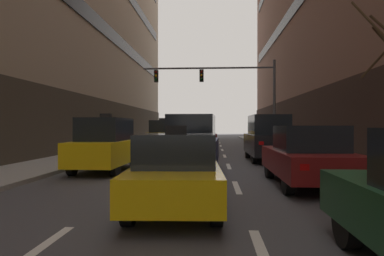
{
  "coord_description": "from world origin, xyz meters",
  "views": [
    {
      "loc": [
        0.88,
        -12.69,
        1.72
      ],
      "look_at": [
        -0.75,
        14.0,
        1.56
      ],
      "focal_mm": 32.22,
      "sensor_mm": 36.0,
      "label": 1
    }
  ],
  "objects_px": {
    "taxi_driving_5": "(177,172)",
    "pedestrian_0": "(274,133)",
    "traffic_signal_0": "(227,86)",
    "car_parked_1": "(307,156)",
    "taxi_driving_3": "(204,132)",
    "car_parked_2": "(268,138)",
    "taxi_driving_6": "(175,132)",
    "car_driving_0": "(192,144)",
    "taxi_driving_2": "(106,145)",
    "taxi_driving_1": "(162,135)",
    "car_driving_4": "(202,136)",
    "pedestrian_1": "(332,143)"
  },
  "relations": [
    {
      "from": "taxi_driving_6",
      "to": "car_parked_1",
      "type": "height_order",
      "value": "taxi_driving_6"
    },
    {
      "from": "taxi_driving_2",
      "to": "pedestrian_0",
      "type": "distance_m",
      "value": 19.54
    },
    {
      "from": "taxi_driving_5",
      "to": "car_parked_2",
      "type": "distance_m",
      "value": 10.58
    },
    {
      "from": "taxi_driving_6",
      "to": "traffic_signal_0",
      "type": "height_order",
      "value": "traffic_signal_0"
    },
    {
      "from": "taxi_driving_1",
      "to": "pedestrian_0",
      "type": "distance_m",
      "value": 9.98
    },
    {
      "from": "car_driving_0",
      "to": "car_driving_4",
      "type": "xyz_separation_m",
      "value": [
        -0.01,
        10.71,
        0.0
      ]
    },
    {
      "from": "taxi_driving_3",
      "to": "car_driving_4",
      "type": "xyz_separation_m",
      "value": [
        0.21,
        -12.62,
        0.03
      ]
    },
    {
      "from": "taxi_driving_1",
      "to": "car_parked_1",
      "type": "height_order",
      "value": "taxi_driving_1"
    },
    {
      "from": "taxi_driving_6",
      "to": "car_parked_2",
      "type": "distance_m",
      "value": 18.71
    },
    {
      "from": "pedestrian_1",
      "to": "taxi_driving_3",
      "type": "bearing_deg",
      "value": 105.99
    },
    {
      "from": "traffic_signal_0",
      "to": "car_parked_1",
      "type": "bearing_deg",
      "value": -82.57
    },
    {
      "from": "taxi_driving_6",
      "to": "traffic_signal_0",
      "type": "distance_m",
      "value": 12.42
    },
    {
      "from": "pedestrian_1",
      "to": "car_driving_0",
      "type": "bearing_deg",
      "value": -158.14
    },
    {
      "from": "taxi_driving_3",
      "to": "pedestrian_1",
      "type": "bearing_deg",
      "value": -74.01
    },
    {
      "from": "taxi_driving_2",
      "to": "car_driving_4",
      "type": "distance_m",
      "value": 11.05
    },
    {
      "from": "car_driving_4",
      "to": "pedestrian_1",
      "type": "relative_size",
      "value": 2.93
    },
    {
      "from": "car_driving_4",
      "to": "pedestrian_0",
      "type": "distance_m",
      "value": 8.95
    },
    {
      "from": "taxi_driving_3",
      "to": "car_parked_1",
      "type": "distance_m",
      "value": 26.2
    },
    {
      "from": "car_driving_0",
      "to": "car_parked_2",
      "type": "bearing_deg",
      "value": 51.86
    },
    {
      "from": "taxi_driving_2",
      "to": "taxi_driving_3",
      "type": "xyz_separation_m",
      "value": [
        3.1,
        23.16,
        0.02
      ]
    },
    {
      "from": "car_driving_0",
      "to": "pedestrian_0",
      "type": "distance_m",
      "value": 18.36
    },
    {
      "from": "taxi_driving_3",
      "to": "car_parked_2",
      "type": "bearing_deg",
      "value": -79.0
    },
    {
      "from": "taxi_driving_1",
      "to": "taxi_driving_3",
      "type": "height_order",
      "value": "taxi_driving_1"
    },
    {
      "from": "taxi_driving_6",
      "to": "car_driving_0",
      "type": "bearing_deg",
      "value": -81.9
    },
    {
      "from": "car_driving_0",
      "to": "taxi_driving_1",
      "type": "relative_size",
      "value": 1.0
    },
    {
      "from": "taxi_driving_1",
      "to": "traffic_signal_0",
      "type": "distance_m",
      "value": 6.34
    },
    {
      "from": "taxi_driving_1",
      "to": "car_parked_2",
      "type": "distance_m",
      "value": 11.07
    },
    {
      "from": "taxi_driving_1",
      "to": "taxi_driving_2",
      "type": "xyz_separation_m",
      "value": [
        -0.19,
        -13.13,
        -0.06
      ]
    },
    {
      "from": "taxi_driving_2",
      "to": "taxi_driving_3",
      "type": "bearing_deg",
      "value": 82.39
    },
    {
      "from": "taxi_driving_6",
      "to": "pedestrian_0",
      "type": "distance_m",
      "value": 10.2
    },
    {
      "from": "taxi_driving_3",
      "to": "car_parked_1",
      "type": "bearing_deg",
      "value": -81.93
    },
    {
      "from": "taxi_driving_2",
      "to": "taxi_driving_6",
      "type": "distance_m",
      "value": 21.75
    },
    {
      "from": "taxi_driving_5",
      "to": "taxi_driving_3",
      "type": "bearing_deg",
      "value": 90.43
    },
    {
      "from": "pedestrian_0",
      "to": "pedestrian_1",
      "type": "xyz_separation_m",
      "value": [
        -0.2,
        -15.03,
        -0.14
      ]
    },
    {
      "from": "car_driving_4",
      "to": "pedestrian_0",
      "type": "relative_size",
      "value": 2.58
    },
    {
      "from": "taxi_driving_3",
      "to": "car_parked_1",
      "type": "height_order",
      "value": "taxi_driving_3"
    },
    {
      "from": "car_driving_0",
      "to": "taxi_driving_1",
      "type": "bearing_deg",
      "value": 103.19
    },
    {
      "from": "car_driving_0",
      "to": "pedestrian_1",
      "type": "distance_m",
      "value": 6.25
    },
    {
      "from": "taxi_driving_6",
      "to": "car_parked_2",
      "type": "xyz_separation_m",
      "value": [
        6.59,
        -17.51,
        0.04
      ]
    },
    {
      "from": "taxi_driving_6",
      "to": "car_parked_1",
      "type": "distance_m",
      "value": 25.4
    },
    {
      "from": "car_driving_0",
      "to": "taxi_driving_3",
      "type": "relative_size",
      "value": 1.03
    },
    {
      "from": "taxi_driving_2",
      "to": "pedestrian_1",
      "type": "height_order",
      "value": "taxi_driving_2"
    },
    {
      "from": "taxi_driving_5",
      "to": "pedestrian_0",
      "type": "height_order",
      "value": "pedestrian_0"
    },
    {
      "from": "car_parked_1",
      "to": "traffic_signal_0",
      "type": "distance_m",
      "value": 14.18
    },
    {
      "from": "taxi_driving_2",
      "to": "pedestrian_0",
      "type": "xyz_separation_m",
      "value": [
        9.31,
        17.18,
        0.14
      ]
    },
    {
      "from": "car_driving_4",
      "to": "car_parked_1",
      "type": "height_order",
      "value": "car_driving_4"
    },
    {
      "from": "taxi_driving_2",
      "to": "car_parked_1",
      "type": "height_order",
      "value": "taxi_driving_2"
    },
    {
      "from": "car_parked_2",
      "to": "taxi_driving_3",
      "type": "bearing_deg",
      "value": 101.0
    },
    {
      "from": "car_driving_0",
      "to": "taxi_driving_6",
      "type": "height_order",
      "value": "taxi_driving_6"
    },
    {
      "from": "car_driving_0",
      "to": "taxi_driving_5",
      "type": "xyz_separation_m",
      "value": [
        0.0,
        -5.58,
        -0.29
      ]
    }
  ]
}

